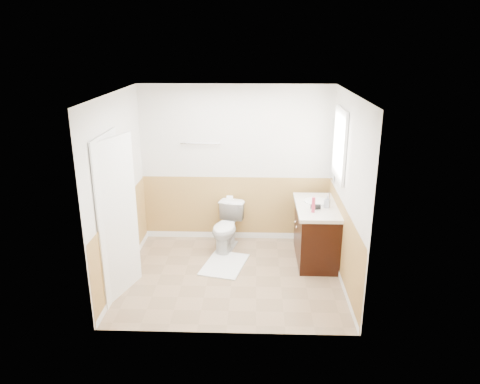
{
  "coord_description": "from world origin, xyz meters",
  "views": [
    {
      "loc": [
        0.31,
        -5.62,
        3.13
      ],
      "look_at": [
        0.1,
        0.25,
        1.15
      ],
      "focal_mm": 34.04,
      "sensor_mm": 36.0,
      "label": 1
    }
  ],
  "objects_px": {
    "lotion_bottle": "(313,205)",
    "soap_dispenser": "(327,202)",
    "bath_mat": "(224,265)",
    "vanity_cabinet": "(316,234)",
    "toilet": "(227,227)"
  },
  "relations": [
    {
      "from": "lotion_bottle",
      "to": "toilet",
      "type": "bearing_deg",
      "value": 155.34
    },
    {
      "from": "soap_dispenser",
      "to": "bath_mat",
      "type": "bearing_deg",
      "value": -172.68
    },
    {
      "from": "lotion_bottle",
      "to": "bath_mat",
      "type": "bearing_deg",
      "value": 179.55
    },
    {
      "from": "toilet",
      "to": "lotion_bottle",
      "type": "distance_m",
      "value": 1.49
    },
    {
      "from": "vanity_cabinet",
      "to": "lotion_bottle",
      "type": "bearing_deg",
      "value": -110.16
    },
    {
      "from": "toilet",
      "to": "bath_mat",
      "type": "relative_size",
      "value": 0.9
    },
    {
      "from": "bath_mat",
      "to": "vanity_cabinet",
      "type": "height_order",
      "value": "vanity_cabinet"
    },
    {
      "from": "soap_dispenser",
      "to": "lotion_bottle",
      "type": "bearing_deg",
      "value": -138.07
    },
    {
      "from": "bath_mat",
      "to": "lotion_bottle",
      "type": "distance_m",
      "value": 1.56
    },
    {
      "from": "bath_mat",
      "to": "vanity_cabinet",
      "type": "relative_size",
      "value": 0.73
    },
    {
      "from": "toilet",
      "to": "lotion_bottle",
      "type": "relative_size",
      "value": 3.26
    },
    {
      "from": "toilet",
      "to": "soap_dispenser",
      "type": "distance_m",
      "value": 1.62
    },
    {
      "from": "lotion_bottle",
      "to": "soap_dispenser",
      "type": "xyz_separation_m",
      "value": [
        0.22,
        0.2,
        -0.02
      ]
    },
    {
      "from": "lotion_bottle",
      "to": "soap_dispenser",
      "type": "distance_m",
      "value": 0.3
    },
    {
      "from": "bath_mat",
      "to": "soap_dispenser",
      "type": "xyz_separation_m",
      "value": [
        1.46,
        0.19,
        0.93
      ]
    }
  ]
}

